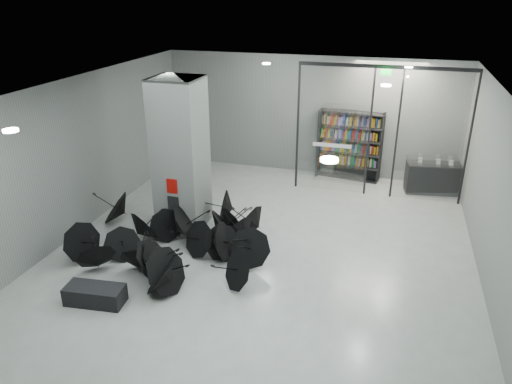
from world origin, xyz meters
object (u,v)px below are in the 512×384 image
(bench, at_px, (95,295))
(shop_counter, at_px, (432,178))
(umbrella_cluster, at_px, (182,245))
(bookshelf, at_px, (349,145))
(column, at_px, (181,155))

(bench, relative_size, shop_counter, 0.75)
(umbrella_cluster, bearing_deg, bookshelf, 63.14)
(bench, height_order, umbrella_cluster, umbrella_cluster)
(bookshelf, height_order, umbrella_cluster, bookshelf)
(column, xyz_separation_m, umbrella_cluster, (0.68, -1.68, -1.69))
(umbrella_cluster, bearing_deg, bench, -113.11)
(bookshelf, distance_m, shop_counter, 2.83)
(column, bearing_deg, shop_counter, 32.39)
(column, height_order, shop_counter, column)
(shop_counter, height_order, umbrella_cluster, umbrella_cluster)
(bookshelf, bearing_deg, shop_counter, -2.35)
(bookshelf, relative_size, shop_counter, 1.44)
(umbrella_cluster, bearing_deg, column, 111.99)
(column, xyz_separation_m, bench, (-0.27, -3.90, -1.81))
(column, bearing_deg, bookshelf, 50.39)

